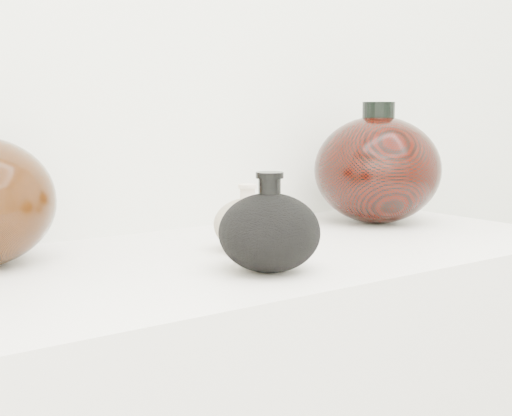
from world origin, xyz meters
TOP-DOWN VIEW (x-y plane):
  - black_gourd_vase at (-0.01, 0.82)m, footprint 0.18×0.18m
  - cream_gourd_vase at (0.05, 0.96)m, footprint 0.12×0.12m
  - right_round_pot at (0.40, 1.04)m, footprint 0.30×0.30m

SIDE VIEW (x-z plane):
  - cream_gourd_vase at x=0.05m, z-range 0.89..0.99m
  - black_gourd_vase at x=-0.01m, z-range 0.89..1.02m
  - right_round_pot at x=0.40m, z-range 0.89..1.12m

